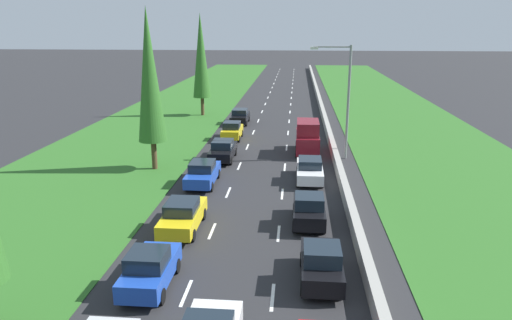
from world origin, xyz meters
TOP-DOWN VIEW (x-y plane):
  - ground_plane at (0.00, 60.00)m, footprint 300.00×300.00m
  - grass_verge_left at (-12.65, 60.00)m, footprint 14.00×140.00m
  - grass_verge_right at (14.35, 60.00)m, footprint 14.00×140.00m
  - median_barrier at (5.70, 60.00)m, footprint 0.44×120.00m
  - lane_markings at (0.00, 60.00)m, footprint 3.64×116.00m
  - blue_hatchback_left_lane at (-3.30, 15.32)m, footprint 1.74×3.90m
  - yellow_sedan_left_lane at (-3.31, 21.09)m, footprint 1.82×4.50m
  - blue_sedan_left_lane at (-3.69, 28.49)m, footprint 1.82×4.50m
  - black_sedan_left_lane at (-3.26, 34.65)m, footprint 1.82×4.50m
  - yellow_hatchback_left_lane at (-3.50, 41.84)m, footprint 1.74×3.90m
  - black_hatchback_right_lane at (3.71, 16.39)m, footprint 1.74×3.90m
  - black_hatchback_right_lane_third at (3.33, 22.41)m, footprint 1.74×3.90m
  - white_sedan_right_lane at (3.54, 29.87)m, footprint 1.82×4.50m
  - maroon_van_right_lane at (3.51, 37.25)m, footprint 1.96×4.90m
  - black_sedan_left_lane_seventh at (-3.62, 49.28)m, footprint 1.82×4.50m
  - poplar_tree_second at (-7.99, 31.69)m, footprint 2.09×2.09m
  - poplar_tree_third at (-8.69, 53.86)m, footprint 2.10×2.10m
  - street_light_mast at (6.24, 35.90)m, footprint 3.20×0.28m

SIDE VIEW (x-z plane):
  - ground_plane at x=0.00m, z-range 0.00..0.00m
  - lane_markings at x=0.00m, z-range 0.00..0.01m
  - grass_verge_left at x=-12.65m, z-range 0.00..0.04m
  - grass_verge_right at x=14.35m, z-range 0.00..0.04m
  - median_barrier at x=5.70m, z-range 0.00..0.85m
  - yellow_sedan_left_lane at x=-3.31m, z-range -0.01..1.63m
  - blue_sedan_left_lane at x=-3.69m, z-range -0.01..1.63m
  - black_sedan_left_lane at x=-3.26m, z-range -0.01..1.63m
  - white_sedan_right_lane at x=3.54m, z-range -0.01..1.63m
  - black_sedan_left_lane_seventh at x=-3.62m, z-range -0.01..1.63m
  - blue_hatchback_left_lane at x=-3.30m, z-range -0.02..1.70m
  - yellow_hatchback_left_lane at x=-3.50m, z-range -0.02..1.70m
  - black_hatchback_right_lane at x=3.71m, z-range -0.02..1.70m
  - black_hatchback_right_lane_third at x=3.33m, z-range -0.02..1.70m
  - maroon_van_right_lane at x=3.51m, z-range -0.01..2.81m
  - street_light_mast at x=6.24m, z-range 0.73..9.73m
  - poplar_tree_second at x=-7.99m, z-range 1.05..12.84m
  - poplar_tree_third at x=-8.69m, z-range 1.05..12.95m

